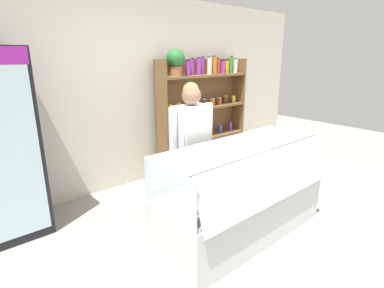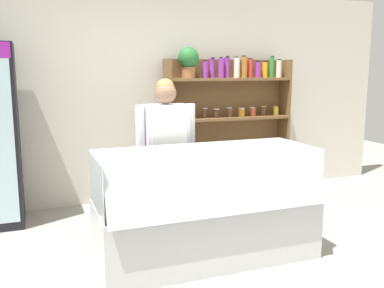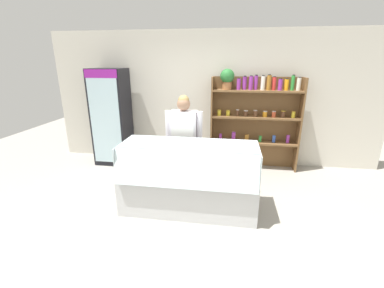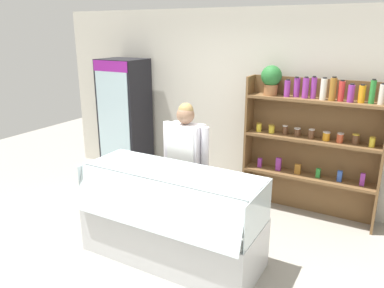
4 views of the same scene
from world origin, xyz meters
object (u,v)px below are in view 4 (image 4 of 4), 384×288
Objects in this scene: drinks_fridge at (125,121)px; shop_clerk at (185,158)px; deli_display_case at (171,231)px; shelving_unit at (308,133)px.

drinks_fridge is 1.98m from shop_clerk.
drinks_fridge is 2.57m from deli_display_case.
drinks_fridge is 1.00× the size of shelving_unit.
deli_display_case is (-0.98, -1.77, -0.81)m from shelving_unit.
shelving_unit is at bearing 3.26° from drinks_fridge.
shelving_unit is at bearing 44.89° from shop_clerk.
shop_clerk is at bearing -135.11° from shelving_unit.
drinks_fridge is 1.02× the size of deli_display_case.
shelving_unit is 1.64m from shop_clerk.
drinks_fridge and shelving_unit have the same top height.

